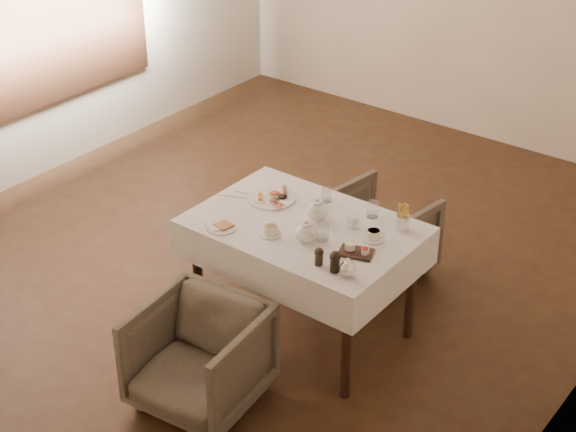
# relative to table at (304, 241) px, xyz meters

# --- Properties ---
(table) EXTENTS (1.28, 0.88, 0.75)m
(table) POSITION_rel_table_xyz_m (0.00, 0.00, 0.00)
(table) COLOR black
(table) RESTS_ON ground
(armchair_near) EXTENTS (0.70, 0.71, 0.59)m
(armchair_near) POSITION_rel_table_xyz_m (-0.07, -0.85, -0.34)
(armchair_near) COLOR #463E34
(armchair_near) RESTS_ON ground
(armchair_far) EXTENTS (0.71, 0.73, 0.59)m
(armchair_far) POSITION_rel_table_xyz_m (0.01, 0.81, -0.34)
(armchair_far) COLOR #463E34
(armchair_far) RESTS_ON ground
(breakfast_plate) EXTENTS (0.29, 0.29, 0.04)m
(breakfast_plate) POSITION_rel_table_xyz_m (-0.33, 0.12, 0.13)
(breakfast_plate) COLOR white
(breakfast_plate) RESTS_ON table
(side_plate) EXTENTS (0.19, 0.18, 0.02)m
(side_plate) POSITION_rel_table_xyz_m (-0.36, -0.32, 0.12)
(side_plate) COLOR white
(side_plate) RESTS_ON table
(teapot_centre) EXTENTS (0.18, 0.14, 0.14)m
(teapot_centre) POSITION_rel_table_xyz_m (0.03, 0.09, 0.19)
(teapot_centre) COLOR white
(teapot_centre) RESTS_ON table
(teapot_front) EXTENTS (0.21, 0.19, 0.14)m
(teapot_front) POSITION_rel_table_xyz_m (0.13, -0.15, 0.19)
(teapot_front) COLOR white
(teapot_front) RESTS_ON table
(creamer) EXTENTS (0.07, 0.07, 0.07)m
(creamer) POSITION_rel_table_xyz_m (0.24, 0.14, 0.15)
(creamer) COLOR white
(creamer) RESTS_ON table
(teacup_near) EXTENTS (0.12, 0.12, 0.06)m
(teacup_near) POSITION_rel_table_xyz_m (-0.08, -0.21, 0.14)
(teacup_near) COLOR white
(teacup_near) RESTS_ON table
(teacup_far) EXTENTS (0.12, 0.12, 0.06)m
(teacup_far) POSITION_rel_table_xyz_m (0.41, 0.10, 0.14)
(teacup_far) COLOR white
(teacup_far) RESTS_ON table
(glass_left) EXTENTS (0.06, 0.06, 0.09)m
(glass_left) POSITION_rel_table_xyz_m (-0.06, 0.30, 0.16)
(glass_left) COLOR silver
(glass_left) RESTS_ON table
(glass_mid) EXTENTS (0.09, 0.09, 0.10)m
(glass_mid) POSITION_rel_table_xyz_m (0.18, -0.08, 0.17)
(glass_mid) COLOR silver
(glass_mid) RESTS_ON table
(glass_right) EXTENTS (0.07, 0.07, 0.10)m
(glass_right) POSITION_rel_table_xyz_m (0.26, 0.31, 0.17)
(glass_right) COLOR silver
(glass_right) RESTS_ON table
(condiment_board) EXTENTS (0.21, 0.17, 0.05)m
(condiment_board) POSITION_rel_table_xyz_m (0.41, -0.08, 0.13)
(condiment_board) COLOR black
(condiment_board) RESTS_ON table
(pepper_mill_left) EXTENTS (0.06, 0.06, 0.11)m
(pepper_mill_left) POSITION_rel_table_xyz_m (0.32, -0.29, 0.17)
(pepper_mill_left) COLOR black
(pepper_mill_left) RESTS_ON table
(pepper_mill_right) EXTENTS (0.06, 0.06, 0.12)m
(pepper_mill_right) POSITION_rel_table_xyz_m (0.42, -0.29, 0.18)
(pepper_mill_right) COLOR black
(pepper_mill_right) RESTS_ON table
(silver_pot) EXTENTS (0.11, 0.09, 0.11)m
(silver_pot) POSITION_rel_table_xyz_m (0.50, -0.29, 0.17)
(silver_pot) COLOR white
(silver_pot) RESTS_ON table
(fries_cup) EXTENTS (0.08, 0.08, 0.17)m
(fries_cup) POSITION_rel_table_xyz_m (0.48, 0.29, 0.19)
(fries_cup) COLOR silver
(fries_cup) RESTS_ON table
(cutlery_fork) EXTENTS (0.18, 0.07, 0.00)m
(cutlery_fork) POSITION_rel_table_xyz_m (-0.48, 0.08, 0.12)
(cutlery_fork) COLOR silver
(cutlery_fork) RESTS_ON table
(cutlery_knife) EXTENTS (0.19, 0.10, 0.00)m
(cutlery_knife) POSITION_rel_table_xyz_m (-0.53, 0.00, 0.12)
(cutlery_knife) COLOR silver
(cutlery_knife) RESTS_ON table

